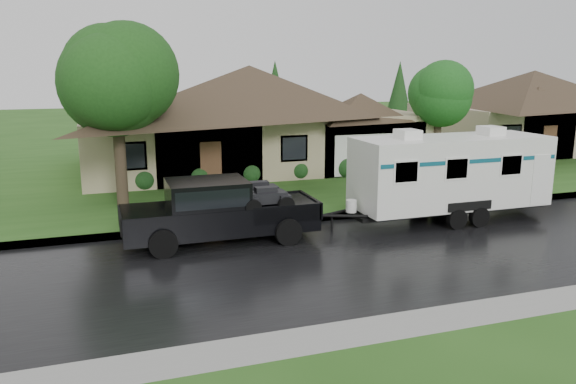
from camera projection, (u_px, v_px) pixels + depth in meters
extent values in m
plane|color=#29541A|center=(301.00, 241.00, 18.60)|extent=(140.00, 140.00, 0.00)
cube|color=black|center=(324.00, 259.00, 16.75)|extent=(140.00, 8.00, 0.01)
cube|color=gray|center=(280.00, 221.00, 20.66)|extent=(140.00, 0.50, 0.15)
cube|color=#29541A|center=(213.00, 166.00, 32.46)|extent=(140.00, 26.00, 0.15)
cube|color=tan|center=(250.00, 139.00, 31.82)|extent=(18.00, 10.00, 3.00)
pyramid|color=#392A1F|center=(249.00, 65.00, 30.93)|extent=(19.44, 10.80, 2.60)
cube|color=tan|center=(360.00, 144.00, 30.76)|extent=(5.76, 4.00, 2.70)
cube|color=#BDA98C|center=(530.00, 127.00, 38.53)|extent=(14.00, 9.00, 3.00)
pyramid|color=#392A1F|center=(535.00, 70.00, 37.71)|extent=(15.12, 9.72, 2.30)
cylinder|color=#382B1E|center=(121.00, 168.00, 22.29)|extent=(0.46, 0.46, 3.14)
sphere|color=#23581C|center=(115.00, 80.00, 21.55)|extent=(4.33, 4.33, 4.33)
cylinder|color=#382B1E|center=(436.00, 148.00, 30.00)|extent=(0.40, 0.40, 2.53)
sphere|color=#246B22|center=(439.00, 96.00, 29.40)|extent=(3.49, 3.49, 3.49)
sphere|color=#143814|center=(144.00, 178.00, 25.72)|extent=(1.00, 1.00, 1.00)
sphere|color=#143814|center=(199.00, 175.00, 26.50)|extent=(1.00, 1.00, 1.00)
sphere|color=#143814|center=(250.00, 172.00, 27.29)|extent=(1.00, 1.00, 1.00)
sphere|color=#143814|center=(299.00, 169.00, 28.08)|extent=(1.00, 1.00, 1.00)
sphere|color=#143814|center=(345.00, 166.00, 28.87)|extent=(1.00, 1.00, 1.00)
sphere|color=#143814|center=(389.00, 164.00, 29.66)|extent=(1.00, 1.00, 1.00)
cube|color=black|center=(221.00, 218.00, 18.33)|extent=(6.26, 2.09, 0.90)
cube|color=black|center=(148.00, 215.00, 17.55)|extent=(1.67, 2.03, 0.37)
cube|color=black|center=(207.00, 195.00, 18.02)|extent=(2.50, 1.96, 0.94)
cube|color=black|center=(207.00, 193.00, 18.01)|extent=(2.30, 2.00, 0.57)
cube|color=black|center=(278.00, 207.00, 18.90)|extent=(2.30, 1.98, 0.06)
cylinder|color=black|center=(163.00, 244.00, 16.84)|extent=(0.88, 0.33, 0.88)
cylinder|color=black|center=(156.00, 226.00, 18.73)|extent=(0.88, 0.33, 0.88)
cylinder|color=black|center=(288.00, 232.00, 18.08)|extent=(0.88, 0.33, 0.88)
cylinder|color=black|center=(270.00, 216.00, 19.97)|extent=(0.88, 0.33, 0.88)
cube|color=white|center=(450.00, 171.00, 20.82)|extent=(7.30, 2.50, 2.56)
cube|color=black|center=(448.00, 209.00, 21.13)|extent=(7.72, 1.25, 0.15)
cube|color=#0E5165|center=(451.00, 156.00, 20.70)|extent=(7.16, 2.52, 0.15)
cube|color=white|center=(408.00, 134.00, 19.92)|extent=(0.73, 0.83, 0.33)
cube|color=white|center=(491.00, 131.00, 21.03)|extent=(0.73, 0.83, 0.33)
cylinder|color=black|center=(457.00, 219.00, 19.86)|extent=(0.73, 0.25, 0.73)
cylinder|color=black|center=(420.00, 204.00, 22.14)|extent=(0.73, 0.25, 0.73)
cylinder|color=black|center=(479.00, 217.00, 20.15)|extent=(0.73, 0.25, 0.73)
cylinder|color=black|center=(440.00, 202.00, 22.43)|extent=(0.73, 0.25, 0.73)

